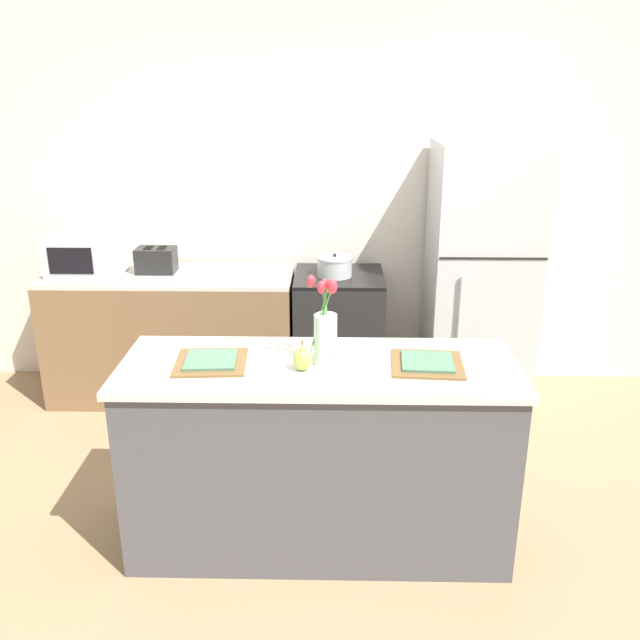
{
  "coord_description": "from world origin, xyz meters",
  "views": [
    {
      "loc": [
        0.07,
        -2.8,
        2.15
      ],
      "look_at": [
        0.0,
        0.25,
        1.06
      ],
      "focal_mm": 38.0,
      "sensor_mm": 36.0,
      "label": 1
    }
  ],
  "objects_px": {
    "plate_setting_left": "(211,361)",
    "stove_range": "(338,337)",
    "plate_setting_right": "(427,363)",
    "refrigerator": "(480,277)",
    "flower_vase": "(325,329)",
    "pear_figurine": "(302,359)",
    "microwave": "(87,254)",
    "toaster": "(156,260)",
    "cooking_pot": "(335,266)"
  },
  "relations": [
    {
      "from": "stove_range",
      "to": "flower_vase",
      "type": "distance_m",
      "value": 1.72
    },
    {
      "from": "plate_setting_right",
      "to": "flower_vase",
      "type": "bearing_deg",
      "value": 178.6
    },
    {
      "from": "stove_range",
      "to": "flower_vase",
      "type": "relative_size",
      "value": 2.15
    },
    {
      "from": "pear_figurine",
      "to": "microwave",
      "type": "height_order",
      "value": "microwave"
    },
    {
      "from": "flower_vase",
      "to": "plate_setting_left",
      "type": "distance_m",
      "value": 0.54
    },
    {
      "from": "toaster",
      "to": "stove_range",
      "type": "bearing_deg",
      "value": -1.77
    },
    {
      "from": "toaster",
      "to": "cooking_pot",
      "type": "xyz_separation_m",
      "value": [
        1.21,
        -0.07,
        -0.02
      ]
    },
    {
      "from": "flower_vase",
      "to": "cooking_pot",
      "type": "distance_m",
      "value": 1.57
    },
    {
      "from": "pear_figurine",
      "to": "plate_setting_left",
      "type": "relative_size",
      "value": 0.41
    },
    {
      "from": "plate_setting_right",
      "to": "microwave",
      "type": "xyz_separation_m",
      "value": [
        -2.09,
        1.6,
        0.09
      ]
    },
    {
      "from": "stove_range",
      "to": "toaster",
      "type": "distance_m",
      "value": 1.35
    },
    {
      "from": "stove_range",
      "to": "cooking_pot",
      "type": "bearing_deg",
      "value": -135.42
    },
    {
      "from": "flower_vase",
      "to": "pear_figurine",
      "type": "height_order",
      "value": "flower_vase"
    },
    {
      "from": "refrigerator",
      "to": "microwave",
      "type": "height_order",
      "value": "refrigerator"
    },
    {
      "from": "plate_setting_left",
      "to": "toaster",
      "type": "height_order",
      "value": "toaster"
    },
    {
      "from": "stove_range",
      "to": "plate_setting_left",
      "type": "height_order",
      "value": "plate_setting_left"
    },
    {
      "from": "refrigerator",
      "to": "cooking_pot",
      "type": "distance_m",
      "value": 0.98
    },
    {
      "from": "plate_setting_right",
      "to": "cooking_pot",
      "type": "xyz_separation_m",
      "value": [
        -0.42,
        1.58,
        0.02
      ]
    },
    {
      "from": "toaster",
      "to": "cooking_pot",
      "type": "relative_size",
      "value": 1.18
    },
    {
      "from": "flower_vase",
      "to": "cooking_pot",
      "type": "height_order",
      "value": "flower_vase"
    },
    {
      "from": "stove_range",
      "to": "plate_setting_right",
      "type": "bearing_deg",
      "value": -76.45
    },
    {
      "from": "cooking_pot",
      "to": "flower_vase",
      "type": "bearing_deg",
      "value": -91.51
    },
    {
      "from": "pear_figurine",
      "to": "toaster",
      "type": "relative_size",
      "value": 0.5
    },
    {
      "from": "flower_vase",
      "to": "cooking_pot",
      "type": "relative_size",
      "value": 1.75
    },
    {
      "from": "refrigerator",
      "to": "pear_figurine",
      "type": "xyz_separation_m",
      "value": [
        -1.12,
        -1.67,
        0.1
      ]
    },
    {
      "from": "refrigerator",
      "to": "plate_setting_left",
      "type": "distance_m",
      "value": 2.22
    },
    {
      "from": "toaster",
      "to": "cooking_pot",
      "type": "distance_m",
      "value": 1.22
    },
    {
      "from": "pear_figurine",
      "to": "flower_vase",
      "type": "bearing_deg",
      "value": 37.55
    },
    {
      "from": "stove_range",
      "to": "cooking_pot",
      "type": "distance_m",
      "value": 0.52
    },
    {
      "from": "plate_setting_right",
      "to": "cooking_pot",
      "type": "relative_size",
      "value": 1.42
    },
    {
      "from": "refrigerator",
      "to": "plate_setting_right",
      "type": "height_order",
      "value": "refrigerator"
    },
    {
      "from": "plate_setting_left",
      "to": "microwave",
      "type": "relative_size",
      "value": 0.7
    },
    {
      "from": "refrigerator",
      "to": "flower_vase",
      "type": "height_order",
      "value": "refrigerator"
    },
    {
      "from": "refrigerator",
      "to": "toaster",
      "type": "relative_size",
      "value": 6.33
    },
    {
      "from": "plate_setting_right",
      "to": "pear_figurine",
      "type": "bearing_deg",
      "value": -173.34
    },
    {
      "from": "plate_setting_left",
      "to": "flower_vase",
      "type": "bearing_deg",
      "value": 1.25
    },
    {
      "from": "microwave",
      "to": "stove_range",
      "type": "bearing_deg",
      "value": 0.02
    },
    {
      "from": "pear_figurine",
      "to": "plate_setting_right",
      "type": "xyz_separation_m",
      "value": [
        0.56,
        0.07,
        -0.05
      ]
    },
    {
      "from": "microwave",
      "to": "toaster",
      "type": "bearing_deg",
      "value": 4.9
    },
    {
      "from": "cooking_pot",
      "to": "plate_setting_left",
      "type": "bearing_deg",
      "value": -109.46
    },
    {
      "from": "refrigerator",
      "to": "plate_setting_right",
      "type": "xyz_separation_m",
      "value": [
        -0.56,
        -1.61,
        0.06
      ]
    },
    {
      "from": "plate_setting_left",
      "to": "stove_range",
      "type": "bearing_deg",
      "value": 69.92
    },
    {
      "from": "microwave",
      "to": "plate_setting_left",
      "type": "bearing_deg",
      "value": -55.2
    },
    {
      "from": "pear_figurine",
      "to": "stove_range",
      "type": "bearing_deg",
      "value": 84.17
    },
    {
      "from": "plate_setting_right",
      "to": "plate_setting_left",
      "type": "bearing_deg",
      "value": 180.0
    },
    {
      "from": "flower_vase",
      "to": "plate_setting_left",
      "type": "bearing_deg",
      "value": -178.75
    },
    {
      "from": "stove_range",
      "to": "pear_figurine",
      "type": "xyz_separation_m",
      "value": [
        -0.17,
        -1.67,
        0.54
      ]
    },
    {
      "from": "plate_setting_right",
      "to": "toaster",
      "type": "bearing_deg",
      "value": 134.79
    },
    {
      "from": "stove_range",
      "to": "pear_figurine",
      "type": "bearing_deg",
      "value": -95.83
    },
    {
      "from": "plate_setting_right",
      "to": "microwave",
      "type": "distance_m",
      "value": 2.63
    }
  ]
}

